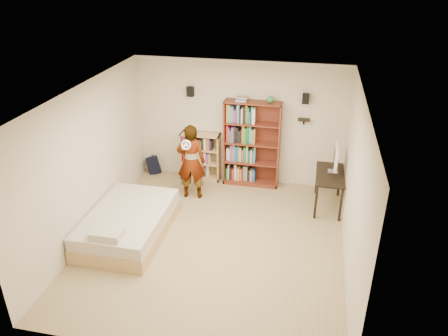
# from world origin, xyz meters

# --- Properties ---
(ground) EXTENTS (4.50, 5.00, 0.01)m
(ground) POSITION_xyz_m (0.00, 0.00, 0.00)
(ground) COLOR tan
(ground) RESTS_ON ground
(room_shell) EXTENTS (4.52, 5.02, 2.71)m
(room_shell) POSITION_xyz_m (0.00, 0.00, 1.76)
(room_shell) COLOR beige
(room_shell) RESTS_ON ground
(crown_molding) EXTENTS (4.50, 5.00, 0.06)m
(crown_molding) POSITION_xyz_m (0.00, 0.00, 2.67)
(crown_molding) COLOR silver
(crown_molding) RESTS_ON room_shell
(speaker_left) EXTENTS (0.14, 0.12, 0.20)m
(speaker_left) POSITION_xyz_m (-1.05, 2.40, 2.00)
(speaker_left) COLOR black
(speaker_left) RESTS_ON room_shell
(speaker_right) EXTENTS (0.14, 0.12, 0.20)m
(speaker_right) POSITION_xyz_m (1.35, 2.40, 2.00)
(speaker_right) COLOR black
(speaker_right) RESTS_ON room_shell
(wall_shelf) EXTENTS (0.25, 0.16, 0.02)m
(wall_shelf) POSITION_xyz_m (1.35, 2.41, 1.55)
(wall_shelf) COLOR black
(wall_shelf) RESTS_ON room_shell
(tall_bookshelf) EXTENTS (1.19, 0.35, 1.89)m
(tall_bookshelf) POSITION_xyz_m (0.30, 2.33, 0.94)
(tall_bookshelf) COLOR maroon
(tall_bookshelf) RESTS_ON ground
(low_bookshelf) EXTENTS (0.87, 0.33, 1.08)m
(low_bookshelf) POSITION_xyz_m (-0.84, 2.34, 0.54)
(low_bookshelf) COLOR tan
(low_bookshelf) RESTS_ON ground
(computer_desk) EXTENTS (0.54, 1.08, 0.74)m
(computer_desk) POSITION_xyz_m (1.96, 1.67, 0.37)
(computer_desk) COLOR black
(computer_desk) RESTS_ON ground
(imac) EXTENTS (0.16, 0.54, 0.54)m
(imac) POSITION_xyz_m (2.01, 1.77, 1.01)
(imac) COLOR white
(imac) RESTS_ON computer_desk
(daybed) EXTENTS (1.33, 2.04, 0.60)m
(daybed) POSITION_xyz_m (-1.57, -0.09, 0.30)
(daybed) COLOR beige
(daybed) RESTS_ON ground
(person) EXTENTS (0.63, 0.45, 1.60)m
(person) POSITION_xyz_m (-0.82, 1.50, 0.80)
(person) COLOR black
(person) RESTS_ON ground
(wii_wheel) EXTENTS (0.20, 0.08, 0.20)m
(wii_wheel) POSITION_xyz_m (-0.82, 1.20, 1.30)
(wii_wheel) COLOR white
(wii_wheel) RESTS_ON person
(navy_bag) EXTENTS (0.36, 0.31, 0.42)m
(navy_bag) POSITION_xyz_m (-1.98, 2.35, 0.21)
(navy_bag) COLOR black
(navy_bag) RESTS_ON ground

